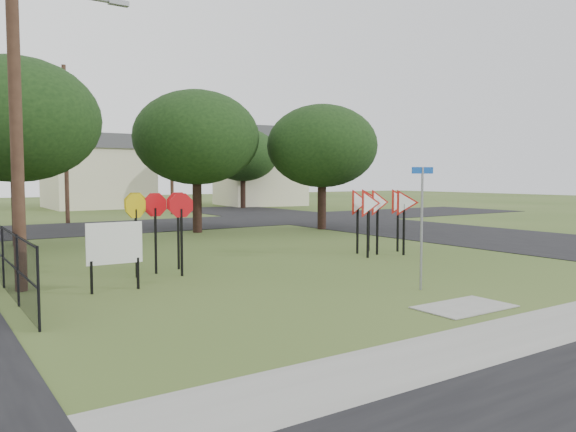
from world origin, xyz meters
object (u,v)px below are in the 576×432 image
object	(u,v)px
stop_sign_cluster	(157,213)
yield_sign_cluster	(379,205)
street_name_sign	(422,220)
info_board	(115,246)

from	to	relation	value
stop_sign_cluster	yield_sign_cluster	xyz separation A→B (m)	(7.81, -0.50, 0.01)
street_name_sign	stop_sign_cluster	xyz separation A→B (m)	(-4.35, 5.66, 0.02)
street_name_sign	info_board	bearing A→B (deg)	147.72
street_name_sign	yield_sign_cluster	world-z (taller)	street_name_sign
street_name_sign	yield_sign_cluster	size ratio (longest dim) A/B	0.98
yield_sign_cluster	info_board	size ratio (longest dim) A/B	1.82
yield_sign_cluster	info_board	bearing A→B (deg)	-172.11
street_name_sign	yield_sign_cluster	bearing A→B (deg)	56.17
info_board	yield_sign_cluster	bearing A→B (deg)	7.89
street_name_sign	info_board	world-z (taller)	street_name_sign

